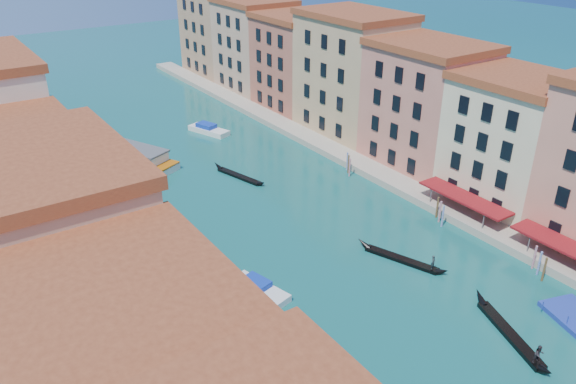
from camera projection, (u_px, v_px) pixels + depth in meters
name	position (u px, v px, depth m)	size (l,w,h in m)	color
left_bank_palazzos	(1.00, 167.00, 62.51)	(12.80, 128.40, 21.00)	beige
right_bank_palazzos	(375.00, 88.00, 90.81)	(12.80, 128.40, 21.00)	brown
quay	(334.00, 151.00, 90.92)	(4.00, 140.00, 1.00)	#ADA58B
mooring_poles_right	(517.00, 253.00, 62.27)	(1.44, 54.24, 3.20)	#53361C
vaporetto_far	(124.00, 153.00, 88.07)	(12.00, 19.18, 2.84)	silver
gondola_fore	(401.00, 258.00, 62.97)	(4.84, 10.97, 2.28)	black
gondola_right	(512.00, 334.00, 51.50)	(5.08, 11.84, 2.45)	black
gondola_far	(238.00, 175.00, 83.06)	(3.63, 10.73, 1.55)	black
motorboat_mid	(259.00, 288.00, 57.68)	(3.78, 7.12, 1.41)	white
motorboat_far	(208.00, 129.00, 99.74)	(5.02, 8.31, 1.64)	white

